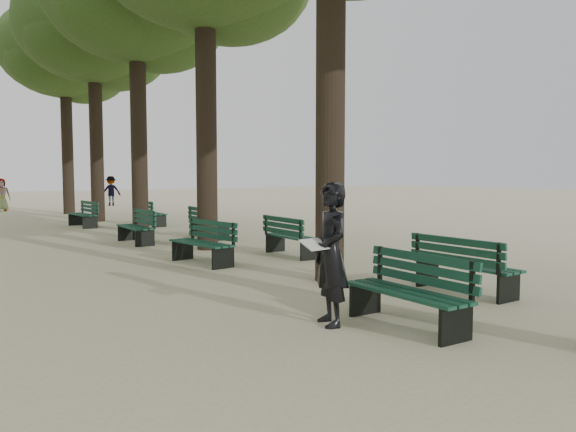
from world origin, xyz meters
TOP-DOWN VIEW (x-y plane):
  - ground at (0.00, 0.00)m, footprint 120.00×120.00m
  - tree_central_4 at (1.50, 18.00)m, footprint 6.00×6.00m
  - tree_central_5 at (1.50, 23.00)m, footprint 6.00×6.00m
  - bench_left_0 at (0.37, 0.01)m, footprint 0.61×1.81m
  - bench_left_1 at (0.37, 5.94)m, footprint 0.81×1.86m
  - bench_left_2 at (0.37, 10.17)m, footprint 0.60×1.81m
  - bench_left_3 at (0.37, 15.88)m, footprint 0.71×1.84m
  - bench_right_0 at (2.63, 0.92)m, footprint 0.60×1.81m
  - bench_right_1 at (2.63, 5.85)m, footprint 0.65×1.82m
  - bench_right_2 at (2.63, 10.23)m, footprint 0.58×1.80m
  - bench_right_3 at (2.63, 15.03)m, footprint 0.60×1.81m
  - man_with_map at (-0.34, 0.64)m, footprint 0.71×0.80m
  - pedestrian_b at (5.15, 28.63)m, footprint 1.16×0.47m
  - pedestrian_d at (-0.90, 26.90)m, footprint 0.82×0.34m

SIDE VIEW (x-z plane):
  - ground at x=0.00m, z-range 0.00..0.00m
  - bench_left_0 at x=0.37m, z-range -0.19..0.73m
  - bench_left_1 at x=0.37m, z-range -0.19..0.73m
  - bench_left_2 at x=0.37m, z-range -0.19..0.73m
  - bench_left_3 at x=0.37m, z-range -0.19..0.73m
  - bench_right_0 at x=2.63m, z-range -0.19..0.73m
  - bench_right_1 at x=2.63m, z-range -0.19..0.73m
  - bench_right_2 at x=2.63m, z-range -0.19..0.73m
  - bench_right_3 at x=2.63m, z-range -0.19..0.73m
  - pedestrian_d at x=-0.90m, z-range 0.00..1.67m
  - pedestrian_b at x=5.15m, z-range 0.00..1.75m
  - man_with_map at x=-0.34m, z-range 0.00..1.82m
  - tree_central_4 at x=1.50m, z-range 2.68..12.63m
  - tree_central_5 at x=1.50m, z-range 2.68..12.63m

